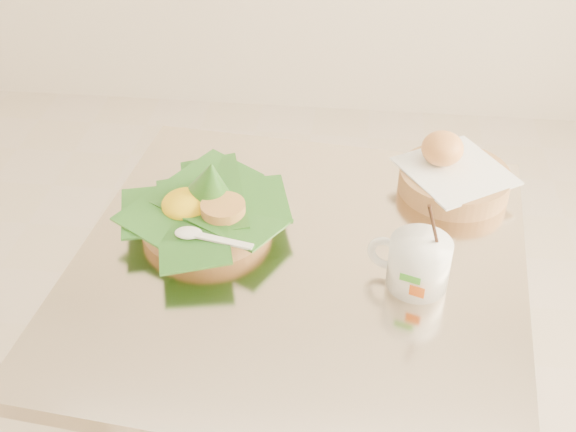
# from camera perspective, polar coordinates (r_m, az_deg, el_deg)

# --- Properties ---
(cafe_table) EXTENTS (0.77, 0.77, 0.75)m
(cafe_table) POSITION_cam_1_polar(r_m,az_deg,el_deg) (1.29, 0.78, -10.90)
(cafe_table) COLOR gray
(cafe_table) RESTS_ON floor
(rice_basket) EXTENTS (0.27, 0.27, 0.14)m
(rice_basket) POSITION_cam_1_polar(r_m,az_deg,el_deg) (1.19, -6.55, 0.71)
(rice_basket) COLOR #B1874B
(rice_basket) RESTS_ON cafe_table
(bread_basket) EXTENTS (0.23, 0.23, 0.10)m
(bread_basket) POSITION_cam_1_polar(r_m,az_deg,el_deg) (1.30, 12.84, 3.21)
(bread_basket) COLOR #B1874B
(bread_basket) RESTS_ON cafe_table
(coffee_mug) EXTENTS (0.12, 0.10, 0.16)m
(coffee_mug) POSITION_cam_1_polar(r_m,az_deg,el_deg) (1.08, 10.18, -3.59)
(coffee_mug) COLOR white
(coffee_mug) RESTS_ON cafe_table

